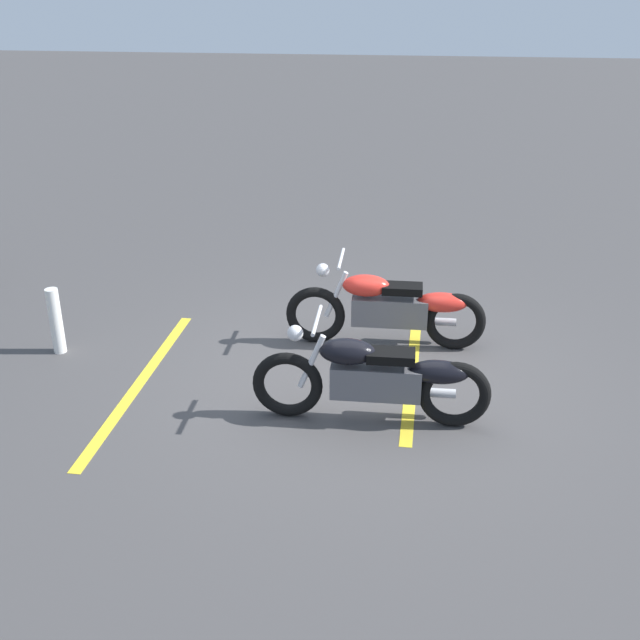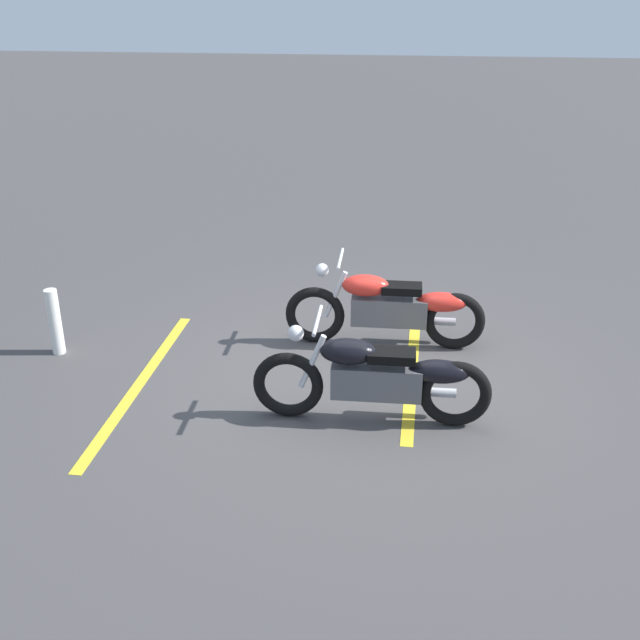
# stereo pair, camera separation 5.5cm
# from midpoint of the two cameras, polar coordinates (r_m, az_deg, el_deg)

# --- Properties ---
(ground_plane) EXTENTS (60.00, 60.00, 0.00)m
(ground_plane) POSITION_cam_midpoint_polar(r_m,az_deg,el_deg) (8.20, 2.79, -4.26)
(ground_plane) COLOR #474444
(motorcycle_bright_foreground) EXTENTS (2.23, 0.62, 1.04)m
(motorcycle_bright_foreground) POSITION_cam_midpoint_polar(r_m,az_deg,el_deg) (8.71, 4.93, 0.90)
(motorcycle_bright_foreground) COLOR black
(motorcycle_bright_foreground) RESTS_ON ground
(motorcycle_dark_foreground) EXTENTS (2.23, 0.62, 1.04)m
(motorcycle_dark_foreground) POSITION_cam_midpoint_polar(r_m,az_deg,el_deg) (7.27, 3.99, -4.20)
(motorcycle_dark_foreground) COLOR black
(motorcycle_dark_foreground) RESTS_ON ground
(bollard_post) EXTENTS (0.14, 0.14, 0.76)m
(bollard_post) POSITION_cam_midpoint_polar(r_m,az_deg,el_deg) (9.03, -18.93, -0.12)
(bollard_post) COLOR white
(bollard_post) RESTS_ON ground
(parking_stripe_near) EXTENTS (0.23, 3.20, 0.01)m
(parking_stripe_near) POSITION_cam_midpoint_polar(r_m,az_deg,el_deg) (8.53, 6.57, -3.18)
(parking_stripe_near) COLOR yellow
(parking_stripe_near) RESTS_ON ground
(parking_stripe_mid) EXTENTS (0.23, 3.20, 0.01)m
(parking_stripe_mid) POSITION_cam_midpoint_polar(r_m,az_deg,el_deg) (8.32, -13.18, -4.48)
(parking_stripe_mid) COLOR yellow
(parking_stripe_mid) RESTS_ON ground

